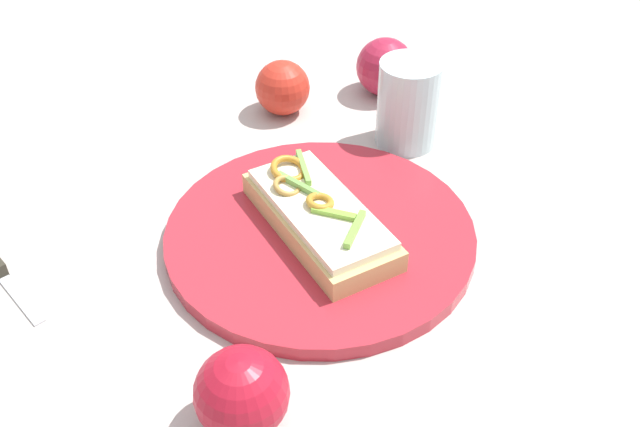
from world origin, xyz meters
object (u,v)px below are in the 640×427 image
at_px(apple_1, 242,393).
at_px(knife, 0,271).
at_px(drinking_glass, 408,104).
at_px(apple_2, 282,88).
at_px(sandwich, 319,216).
at_px(plate, 320,235).
at_px(apple_0, 385,67).

xyz_separation_m(apple_1, knife, (-0.09, 0.28, -0.03)).
height_order(apple_1, drinking_glass, drinking_glass).
relative_size(apple_1, apple_2, 1.07).
distance_m(sandwich, drinking_glass, 0.21).
height_order(plate, apple_2, apple_2).
height_order(plate, drinking_glass, drinking_glass).
distance_m(sandwich, apple_0, 0.30).
height_order(apple_0, knife, apple_0).
bearing_deg(apple_2, knife, -169.52).
distance_m(apple_0, knife, 0.52).
xyz_separation_m(apple_2, knife, (-0.39, -0.07, -0.03)).
relative_size(apple_2, drinking_glass, 0.66).
xyz_separation_m(apple_2, drinking_glass, (0.07, -0.14, 0.02)).
height_order(apple_2, knife, apple_2).
distance_m(plate, apple_0, 0.31).
height_order(apple_1, knife, apple_1).
bearing_deg(apple_2, drinking_glass, -63.05).
relative_size(apple_2, knife, 0.55).
bearing_deg(knife, sandwich, 57.69).
bearing_deg(apple_1, plate, 36.05).
xyz_separation_m(plate, drinking_glass, (0.19, 0.08, 0.04)).
xyz_separation_m(apple_1, apple_2, (0.30, 0.35, -0.00)).
relative_size(apple_0, apple_1, 1.02).
xyz_separation_m(sandwich, drinking_glass, (0.19, 0.08, 0.02)).
bearing_deg(knife, apple_0, 89.71).
xyz_separation_m(plate, apple_2, (0.12, 0.22, 0.03)).
bearing_deg(apple_1, drinking_glass, 29.25).
bearing_deg(sandwich, knife, 69.74).
height_order(apple_0, apple_2, apple_0).
relative_size(sandwich, apple_2, 2.87).
distance_m(apple_0, drinking_glass, 0.12).
bearing_deg(plate, apple_0, 35.61).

